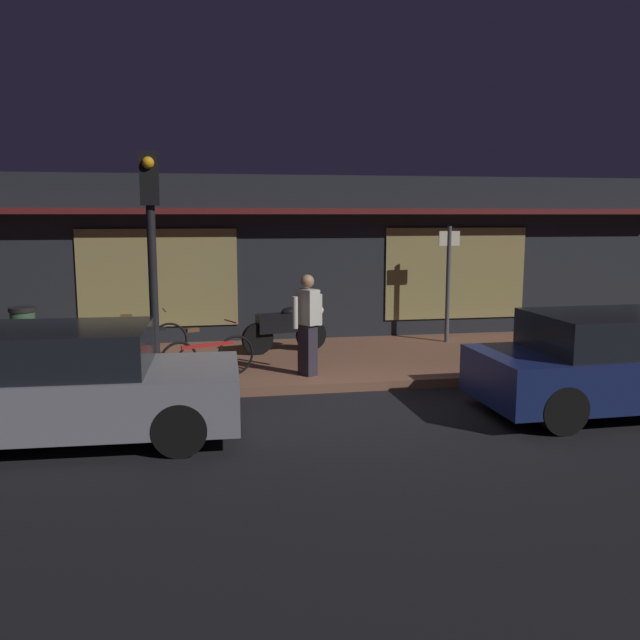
# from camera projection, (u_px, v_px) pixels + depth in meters

# --- Properties ---
(ground_plane) EXTENTS (60.00, 60.00, 0.00)m
(ground_plane) POSITION_uv_depth(u_px,v_px,m) (371.00, 410.00, 9.73)
(ground_plane) COLOR black
(sidewalk_slab) EXTENTS (18.00, 4.00, 0.15)m
(sidewalk_slab) POSITION_uv_depth(u_px,v_px,m) (331.00, 361.00, 12.64)
(sidewalk_slab) COLOR brown
(sidewalk_slab) RESTS_ON ground_plane
(storefront_building) EXTENTS (18.00, 3.30, 3.60)m
(storefront_building) POSITION_uv_depth(u_px,v_px,m) (303.00, 257.00, 15.66)
(storefront_building) COLOR black
(storefront_building) RESTS_ON ground_plane
(motorcycle) EXTENTS (1.68, 0.65, 0.97)m
(motorcycle) POSITION_uv_depth(u_px,v_px,m) (286.00, 327.00, 13.01)
(motorcycle) COLOR black
(motorcycle) RESTS_ON sidewalk_slab
(bicycle_parked) EXTENTS (1.65, 0.43, 0.91)m
(bicycle_parked) POSITION_uv_depth(u_px,v_px,m) (141.00, 340.00, 12.34)
(bicycle_parked) COLOR black
(bicycle_parked) RESTS_ON sidewalk_slab
(bicycle_extra) EXTENTS (1.54, 0.72, 0.91)m
(bicycle_extra) POSITION_uv_depth(u_px,v_px,m) (208.00, 357.00, 10.92)
(bicycle_extra) COLOR black
(bicycle_extra) RESTS_ON sidewalk_slab
(person_bystander) EXTENTS (0.57, 0.44, 1.67)m
(person_bystander) POSITION_uv_depth(u_px,v_px,m) (308.00, 323.00, 11.07)
(person_bystander) COLOR #28232D
(person_bystander) RESTS_ON sidewalk_slab
(sign_post) EXTENTS (0.44, 0.09, 2.40)m
(sign_post) POSITION_uv_depth(u_px,v_px,m) (448.00, 277.00, 13.96)
(sign_post) COLOR #47474C
(sign_post) RESTS_ON sidewalk_slab
(trash_bin) EXTENTS (0.48, 0.48, 0.93)m
(trash_bin) POSITION_uv_depth(u_px,v_px,m) (23.00, 332.00, 12.59)
(trash_bin) COLOR #2D4C33
(trash_bin) RESTS_ON sidewalk_slab
(traffic_light_pole) EXTENTS (0.24, 0.33, 3.60)m
(traffic_light_pole) POSITION_uv_depth(u_px,v_px,m) (151.00, 237.00, 9.11)
(traffic_light_pole) COLOR black
(traffic_light_pole) RESTS_ON ground_plane
(parked_car_near) EXTENTS (4.16, 1.91, 1.42)m
(parked_car_near) POSITION_uv_depth(u_px,v_px,m) (67.00, 385.00, 8.32)
(parked_car_near) COLOR black
(parked_car_near) RESTS_ON ground_plane
(parked_car_far) EXTENTS (4.13, 1.84, 1.42)m
(parked_car_far) POSITION_uv_depth(u_px,v_px,m) (618.00, 363.00, 9.55)
(parked_car_far) COLOR black
(parked_car_far) RESTS_ON ground_plane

